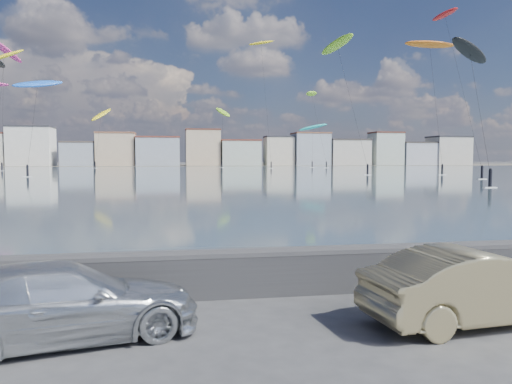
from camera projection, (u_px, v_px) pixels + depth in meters
ground at (236, 344)px, 8.12m from camera, size 700.00×700.00×0.00m
bay_water at (177, 173)px, 98.12m from camera, size 500.00×177.00×0.00m
far_shore_strip at (174, 165)px, 204.85m from camera, size 500.00×60.00×0.00m
seawall at (220, 271)px, 10.73m from camera, size 400.00×0.36×1.08m
far_buildings at (178, 150)px, 190.88m from camera, size 240.79×13.26×14.60m
car_silver at (63, 302)px, 8.24m from camera, size 4.76×2.83×1.29m
car_champagne at (476, 286)px, 9.08m from camera, size 4.33×1.92×1.38m
kitesurfer_0 at (337, 46)px, 97.19m from camera, size 5.36×17.93×26.58m
kitesurfer_2 at (4, 50)px, 126.58m from camera, size 9.14×18.86×33.99m
kitesurfer_3 at (470, 53)px, 55.50m from camera, size 7.70×9.43×16.22m
kitesurfer_4 at (38, 85)px, 87.52m from camera, size 8.76×13.36×17.52m
kitesurfer_6 at (261, 45)px, 150.71m from camera, size 8.17×13.91×38.86m
kitesurfer_8 at (4, 58)px, 104.05m from camera, size 8.39×18.10×26.47m
kitesurfer_9 at (445, 17)px, 83.52m from camera, size 4.67×19.57×27.91m
kitesurfer_10 at (430, 46)px, 97.02m from camera, size 10.16×13.26×26.07m
kitesurfer_11 at (313, 128)px, 162.71m from camera, size 9.90×10.06×14.75m
kitesurfer_15 at (223, 113)px, 162.57m from camera, size 5.69×12.62×20.17m
kitesurfer_16 at (312, 94)px, 161.46m from camera, size 7.37×19.65×25.06m
kitesurfer_17 at (101, 116)px, 154.09m from camera, size 7.02×12.36×18.98m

